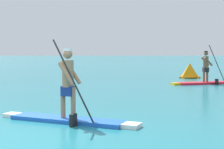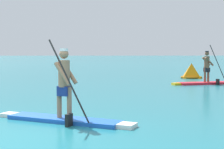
% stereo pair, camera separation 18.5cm
% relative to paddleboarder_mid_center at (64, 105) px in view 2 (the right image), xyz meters
% --- Properties ---
extents(ground, '(440.00, 440.00, 0.00)m').
position_rel_paddleboarder_mid_center_xyz_m(ground, '(-0.80, -1.30, -0.38)').
color(ground, '#1E727F').
extents(paddleboarder_mid_center, '(3.20, 1.92, 1.90)m').
position_rel_paddleboarder_mid_center_xyz_m(paddleboarder_mid_center, '(0.00, 0.00, 0.00)').
color(paddleboarder_mid_center, blue).
rests_on(paddleboarder_mid_center, ground).
extents(paddleboarder_far_right, '(3.45, 1.26, 1.99)m').
position_rel_paddleboarder_mid_center_xyz_m(paddleboarder_far_right, '(6.34, 8.97, -0.07)').
color(paddleboarder_far_right, red).
rests_on(paddleboarder_far_right, ground).
extents(race_marker_buoy, '(1.51, 1.51, 0.93)m').
position_rel_paddleboarder_mid_center_xyz_m(race_marker_buoy, '(6.86, 13.08, 0.02)').
color(race_marker_buoy, orange).
rests_on(race_marker_buoy, ground).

